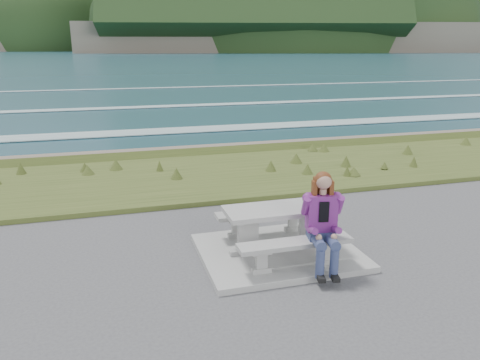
# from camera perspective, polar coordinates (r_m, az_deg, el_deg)

# --- Properties ---
(concrete_slab) EXTENTS (2.60, 2.10, 0.10)m
(concrete_slab) POSITION_cam_1_polar(r_m,az_deg,el_deg) (8.00, 4.70, -8.76)
(concrete_slab) COLOR #9A9A95
(concrete_slab) RESTS_ON ground
(picnic_table) EXTENTS (1.80, 0.75, 0.75)m
(picnic_table) POSITION_cam_1_polar(r_m,az_deg,el_deg) (7.75, 4.81, -4.52)
(picnic_table) COLOR #9A9A95
(picnic_table) RESTS_ON concrete_slab
(bench_landward) EXTENTS (1.80, 0.35, 0.45)m
(bench_landward) POSITION_cam_1_polar(r_m,az_deg,el_deg) (7.24, 6.74, -8.12)
(bench_landward) COLOR #9A9A95
(bench_landward) RESTS_ON concrete_slab
(bench_seaward) EXTENTS (1.80, 0.35, 0.45)m
(bench_seaward) POSITION_cam_1_polar(r_m,az_deg,el_deg) (8.45, 3.08, -4.39)
(bench_seaward) COLOR #9A9A95
(bench_seaward) RESTS_ON concrete_slab
(grass_verge) EXTENTS (160.00, 4.50, 0.22)m
(grass_verge) POSITION_cam_1_polar(r_m,az_deg,el_deg) (12.52, -3.39, 0.35)
(grass_verge) COLOR #394A1B
(grass_verge) RESTS_ON ground
(shore_drop) EXTENTS (160.00, 0.80, 2.20)m
(shore_drop) POSITION_cam_1_polar(r_m,az_deg,el_deg) (15.28, -5.82, 3.21)
(shore_drop) COLOR #6F6053
(shore_drop) RESTS_ON ground
(ocean) EXTENTS (1600.00, 1600.00, 0.09)m
(ocean) POSITION_cam_1_polar(r_m,az_deg,el_deg) (32.37, -11.34, 6.74)
(ocean) COLOR #1F4A5A
(ocean) RESTS_ON ground
(headland_range) EXTENTS (729.83, 363.95, 177.99)m
(headland_range) POSITION_cam_1_polar(r_m,az_deg,el_deg) (448.92, 9.77, 16.84)
(headland_range) COLOR #6F6053
(headland_range) RESTS_ON ground
(seated_woman) EXTENTS (0.56, 0.83, 1.50)m
(seated_woman) POSITION_cam_1_polar(r_m,az_deg,el_deg) (7.20, 10.12, -6.66)
(seated_woman) COLOR navy
(seated_woman) RESTS_ON concrete_slab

